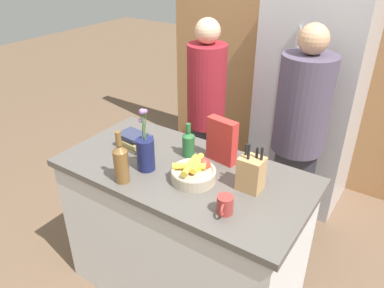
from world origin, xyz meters
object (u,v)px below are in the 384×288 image
(knife_block, at_px, (251,173))
(person_at_sink, at_px, (206,109))
(refrigerator, at_px, (310,97))
(book_stack, at_px, (134,140))
(flower_vase, at_px, (146,152))
(coffee_mug, at_px, (225,205))
(person_in_blue, at_px, (299,132))
(bottle_oil, at_px, (121,162))
(fruit_bowl, at_px, (194,172))
(bottle_vinegar, at_px, (188,143))
(cereal_box, at_px, (222,141))

(knife_block, distance_m, person_at_sink, 1.13)
(refrigerator, bearing_deg, book_stack, -114.24)
(refrigerator, relative_size, flower_vase, 5.04)
(coffee_mug, relative_size, book_stack, 0.58)
(coffee_mug, height_order, person_in_blue, person_in_blue)
(flower_vase, height_order, book_stack, flower_vase)
(flower_vase, height_order, bottle_oil, flower_vase)
(book_stack, relative_size, person_in_blue, 0.12)
(knife_block, distance_m, bottle_oil, 0.67)
(fruit_bowl, relative_size, bottle_vinegar, 1.16)
(fruit_bowl, height_order, bottle_vinegar, bottle_vinegar)
(cereal_box, xyz_separation_m, person_in_blue, (0.24, 0.65, -0.15))
(refrigerator, relative_size, knife_block, 7.06)
(fruit_bowl, bearing_deg, cereal_box, 84.90)
(bottle_oil, height_order, person_at_sink, person_at_sink)
(coffee_mug, bearing_deg, bottle_oil, -172.96)
(coffee_mug, relative_size, person_at_sink, 0.07)
(knife_block, xyz_separation_m, cereal_box, (-0.26, 0.16, 0.04))
(flower_vase, xyz_separation_m, book_stack, (-0.23, 0.15, -0.06))
(bottle_oil, distance_m, person_at_sink, 1.15)
(bottle_oil, bearing_deg, bottle_vinegar, 71.29)
(cereal_box, relative_size, person_at_sink, 0.17)
(fruit_bowl, xyz_separation_m, bottle_oil, (-0.31, -0.22, 0.07))
(refrigerator, relative_size, book_stack, 9.37)
(flower_vase, distance_m, bottle_oil, 0.17)
(knife_block, height_order, cereal_box, knife_block)
(cereal_box, height_order, person_at_sink, person_at_sink)
(refrigerator, xyz_separation_m, person_in_blue, (0.13, -0.62, -0.02))
(cereal_box, bearing_deg, refrigerator, 85.13)
(knife_block, height_order, bottle_oil, bottle_oil)
(person_at_sink, bearing_deg, refrigerator, 37.20)
(refrigerator, relative_size, person_in_blue, 1.14)
(knife_block, height_order, book_stack, knife_block)
(cereal_box, bearing_deg, flower_vase, -134.54)
(fruit_bowl, distance_m, coffee_mug, 0.31)
(knife_block, distance_m, cereal_box, 0.31)
(bottle_vinegar, distance_m, person_at_sink, 0.79)
(fruit_bowl, height_order, coffee_mug, fruit_bowl)
(knife_block, bearing_deg, coffee_mug, -92.61)
(person_in_blue, bearing_deg, bottle_oil, -138.11)
(refrigerator, distance_m, flower_vase, 1.63)
(refrigerator, bearing_deg, fruit_bowl, -94.91)
(book_stack, distance_m, bottle_vinegar, 0.36)
(fruit_bowl, xyz_separation_m, book_stack, (-0.51, 0.09, -0.00))
(flower_vase, height_order, coffee_mug, flower_vase)
(person_at_sink, bearing_deg, bottle_oil, -88.23)
(refrigerator, height_order, coffee_mug, refrigerator)
(coffee_mug, xyz_separation_m, book_stack, (-0.78, 0.24, 0.00))
(fruit_bowl, bearing_deg, book_stack, 169.99)
(refrigerator, relative_size, fruit_bowl, 7.70)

